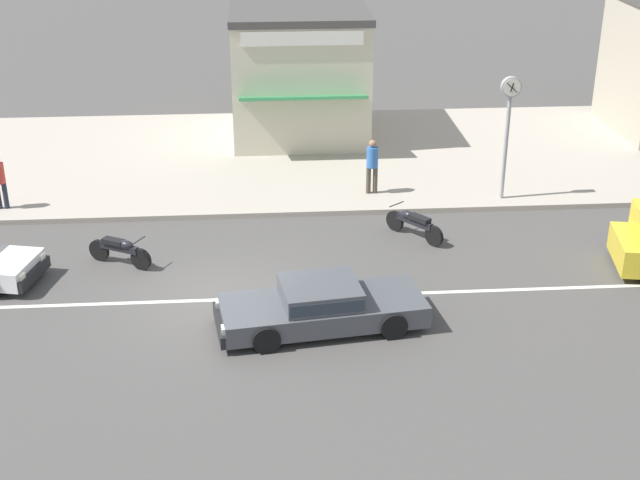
% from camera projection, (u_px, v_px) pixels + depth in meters
% --- Properties ---
extents(ground_plane, '(160.00, 160.00, 0.00)m').
position_uv_depth(ground_plane, '(224.00, 300.00, 20.76)').
color(ground_plane, '#4C4947').
extents(lane_centre_stripe, '(50.40, 0.14, 0.01)m').
position_uv_depth(lane_centre_stripe, '(224.00, 300.00, 20.76)').
color(lane_centre_stripe, silver).
rests_on(lane_centre_stripe, ground).
extents(kerb_strip, '(68.00, 10.00, 0.15)m').
position_uv_depth(kerb_strip, '(231.00, 158.00, 29.63)').
color(kerb_strip, '#ADA393').
rests_on(kerb_strip, ground).
extents(sedan_dark_grey_1, '(4.73, 2.26, 1.06)m').
position_uv_depth(sedan_dark_grey_1, '(321.00, 305.00, 19.41)').
color(sedan_dark_grey_1, '#47494F').
rests_on(sedan_dark_grey_1, ground).
extents(motorcycle_0, '(1.31, 1.57, 0.80)m').
position_uv_depth(motorcycle_0, '(414.00, 223.00, 23.79)').
color(motorcycle_0, black).
rests_on(motorcycle_0, ground).
extents(motorcycle_1, '(1.66, 1.02, 0.80)m').
position_uv_depth(motorcycle_1, '(120.00, 250.00, 22.27)').
color(motorcycle_1, black).
rests_on(motorcycle_1, ground).
extents(street_clock, '(0.56, 0.22, 3.62)m').
position_uv_depth(street_clock, '(509.00, 112.00, 25.11)').
color(street_clock, '#9E9EA3').
rests_on(street_clock, kerb_strip).
extents(pedestrian_mid_kerb, '(0.34, 0.34, 1.65)m').
position_uv_depth(pedestrian_mid_kerb, '(372.00, 162.00, 26.15)').
color(pedestrian_mid_kerb, '#4C4238').
rests_on(pedestrian_mid_kerb, kerb_strip).
extents(shopfront_mid_block, '(4.66, 5.60, 4.42)m').
position_uv_depth(shopfront_mid_block, '(299.00, 72.00, 30.92)').
color(shopfront_mid_block, beige).
rests_on(shopfront_mid_block, kerb_strip).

